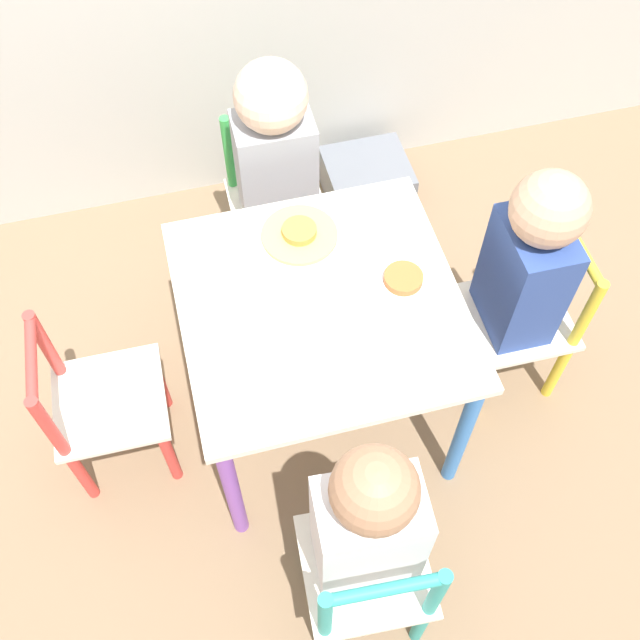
{
  "coord_description": "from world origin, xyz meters",
  "views": [
    {
      "loc": [
        -0.23,
        -0.9,
        1.83
      ],
      "look_at": [
        0.0,
        0.0,
        0.42
      ],
      "focal_mm": 42.0,
      "sensor_mm": 36.0,
      "label": 1
    }
  ],
  "objects_px": {
    "kids_table": "(320,319)",
    "chair_yellow": "(523,318)",
    "chair_teal": "(368,579)",
    "child_back": "(276,163)",
    "chair_red": "(100,406)",
    "child_right": "(520,273)",
    "plate_back": "(299,234)",
    "plate_right": "(403,281)",
    "child_front": "(366,522)",
    "storage_bin": "(367,179)",
    "chair_green": "(276,202)"
  },
  "relations": [
    {
      "from": "child_right",
      "to": "plate_right",
      "type": "height_order",
      "value": "child_right"
    },
    {
      "from": "child_back",
      "to": "plate_right",
      "type": "bearing_deg",
      "value": -68.23
    },
    {
      "from": "plate_right",
      "to": "chair_yellow",
      "type": "bearing_deg",
      "value": -1.35
    },
    {
      "from": "plate_back",
      "to": "kids_table",
      "type": "bearing_deg",
      "value": -90.0
    },
    {
      "from": "chair_teal",
      "to": "plate_back",
      "type": "xyz_separation_m",
      "value": [
        0.04,
        0.72,
        0.26
      ]
    },
    {
      "from": "storage_bin",
      "to": "chair_yellow",
      "type": "bearing_deg",
      "value": -75.18
    },
    {
      "from": "chair_green",
      "to": "plate_right",
      "type": "xyz_separation_m",
      "value": [
        0.18,
        -0.53,
        0.26
      ]
    },
    {
      "from": "chair_green",
      "to": "child_right",
      "type": "xyz_separation_m",
      "value": [
        0.47,
        -0.54,
        0.21
      ]
    },
    {
      "from": "chair_teal",
      "to": "plate_back",
      "type": "relative_size",
      "value": 2.86
    },
    {
      "from": "chair_teal",
      "to": "storage_bin",
      "type": "height_order",
      "value": "chair_teal"
    },
    {
      "from": "chair_green",
      "to": "child_back",
      "type": "distance_m",
      "value": 0.22
    },
    {
      "from": "child_right",
      "to": "plate_back",
      "type": "relative_size",
      "value": 4.24
    },
    {
      "from": "child_right",
      "to": "storage_bin",
      "type": "distance_m",
      "value": 0.83
    },
    {
      "from": "storage_bin",
      "to": "plate_right",
      "type": "bearing_deg",
      "value": -102.03
    },
    {
      "from": "child_right",
      "to": "child_front",
      "type": "distance_m",
      "value": 0.69
    },
    {
      "from": "chair_yellow",
      "to": "chair_red",
      "type": "bearing_deg",
      "value": -90.1
    },
    {
      "from": "kids_table",
      "to": "child_back",
      "type": "height_order",
      "value": "child_back"
    },
    {
      "from": "chair_green",
      "to": "plate_right",
      "type": "relative_size",
      "value": 2.64
    },
    {
      "from": "child_right",
      "to": "plate_back",
      "type": "bearing_deg",
      "value": -111.55
    },
    {
      "from": "chair_yellow",
      "to": "chair_teal",
      "type": "distance_m",
      "value": 0.77
    },
    {
      "from": "child_back",
      "to": "child_front",
      "type": "xyz_separation_m",
      "value": [
        -0.04,
        -0.95,
        -0.03
      ]
    },
    {
      "from": "chair_teal",
      "to": "plate_right",
      "type": "relative_size",
      "value": 2.64
    },
    {
      "from": "kids_table",
      "to": "chair_red",
      "type": "height_order",
      "value": "chair_red"
    },
    {
      "from": "plate_back",
      "to": "plate_right",
      "type": "bearing_deg",
      "value": -45.0
    },
    {
      "from": "chair_red",
      "to": "child_front",
      "type": "relative_size",
      "value": 0.7
    },
    {
      "from": "storage_bin",
      "to": "chair_red",
      "type": "bearing_deg",
      "value": -141.02
    },
    {
      "from": "kids_table",
      "to": "chair_yellow",
      "type": "relative_size",
      "value": 1.21
    },
    {
      "from": "kids_table",
      "to": "plate_back",
      "type": "bearing_deg",
      "value": 90.0
    },
    {
      "from": "plate_right",
      "to": "kids_table",
      "type": "bearing_deg",
      "value": 180.0
    },
    {
      "from": "chair_red",
      "to": "plate_right",
      "type": "bearing_deg",
      "value": -89.72
    },
    {
      "from": "child_right",
      "to": "plate_back",
      "type": "xyz_separation_m",
      "value": [
        -0.47,
        0.2,
        0.06
      ]
    },
    {
      "from": "kids_table",
      "to": "child_back",
      "type": "xyz_separation_m",
      "value": [
        0.01,
        0.47,
        0.03
      ]
    },
    {
      "from": "plate_right",
      "to": "storage_bin",
      "type": "distance_m",
      "value": 0.86
    },
    {
      "from": "child_back",
      "to": "child_right",
      "type": "height_order",
      "value": "child_right"
    },
    {
      "from": "plate_right",
      "to": "child_front",
      "type": "bearing_deg",
      "value": -115.06
    },
    {
      "from": "chair_red",
      "to": "child_front",
      "type": "distance_m",
      "value": 0.72
    },
    {
      "from": "chair_green",
      "to": "child_back",
      "type": "relative_size",
      "value": 0.68
    },
    {
      "from": "chair_yellow",
      "to": "storage_bin",
      "type": "height_order",
      "value": "chair_yellow"
    },
    {
      "from": "kids_table",
      "to": "storage_bin",
      "type": "xyz_separation_m",
      "value": [
        0.34,
        0.72,
        -0.36
      ]
    },
    {
      "from": "chair_teal",
      "to": "child_back",
      "type": "bearing_deg",
      "value": -88.6
    },
    {
      "from": "chair_green",
      "to": "chair_yellow",
      "type": "height_order",
      "value": "same"
    },
    {
      "from": "kids_table",
      "to": "chair_teal",
      "type": "distance_m",
      "value": 0.56
    },
    {
      "from": "child_front",
      "to": "child_back",
      "type": "bearing_deg",
      "value": -88.51
    },
    {
      "from": "child_back",
      "to": "child_front",
      "type": "bearing_deg",
      "value": -91.48
    },
    {
      "from": "child_back",
      "to": "plate_back",
      "type": "bearing_deg",
      "value": -90.6
    },
    {
      "from": "chair_green",
      "to": "plate_right",
      "type": "height_order",
      "value": "plate_right"
    },
    {
      "from": "chair_green",
      "to": "plate_back",
      "type": "height_order",
      "value": "plate_back"
    },
    {
      "from": "chair_yellow",
      "to": "chair_teal",
      "type": "xyz_separation_m",
      "value": [
        -0.57,
        -0.52,
        0.0
      ]
    },
    {
      "from": "kids_table",
      "to": "chair_teal",
      "type": "bearing_deg",
      "value": -93.89
    },
    {
      "from": "chair_teal",
      "to": "plate_back",
      "type": "bearing_deg",
      "value": -88.99
    }
  ]
}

